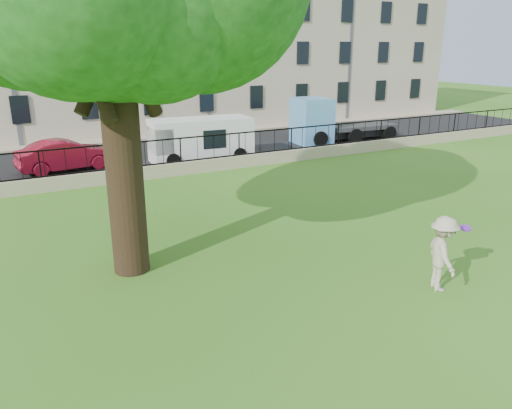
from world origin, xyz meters
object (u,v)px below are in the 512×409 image
blue_truck (343,119)px  man (442,254)px  red_sedan (66,155)px  frisbee (466,228)px  white_van (201,140)px

blue_truck → man: bearing=-115.8°
red_sedan → blue_truck: (16.49, 0.00, 0.63)m
frisbee → white_van: size_ratio=0.05×
white_van → blue_truck: (9.97, 1.00, 0.28)m
man → frisbee: bearing=-59.6°
man → red_sedan: size_ratio=0.42×
man → red_sedan: (-6.07, 17.23, -0.20)m
frisbee → white_van: 16.16m
man → red_sedan: 18.27m
man → red_sedan: bearing=44.7°
man → blue_truck: 20.14m
frisbee → red_sedan: (-6.87, 17.15, -0.69)m
white_van → blue_truck: bearing=10.4°
white_van → blue_truck: 10.03m
blue_truck → white_van: bearing=-169.0°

